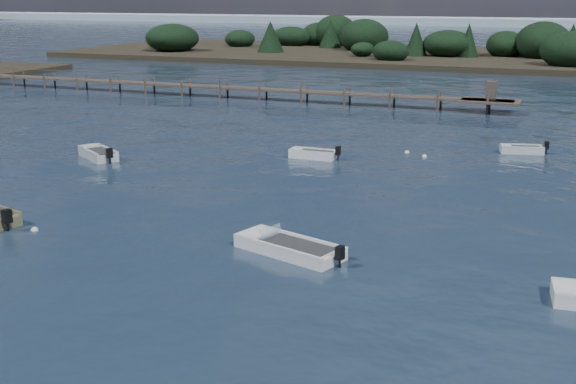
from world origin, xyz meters
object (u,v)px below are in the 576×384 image
at_px(tender_far_grey_b, 522,151).
at_px(tender_far_white, 313,156).
at_px(dinghy_mid_white_a, 289,250).
at_px(jetty, 223,88).
at_px(tender_far_grey, 98,155).

bearing_deg(tender_far_grey_b, tender_far_white, -151.98).
bearing_deg(tender_far_white, tender_far_grey_b, 28.02).
distance_m(dinghy_mid_white_a, jetty, 45.14).
bearing_deg(tender_far_white, dinghy_mid_white_a, -73.38).
height_order(dinghy_mid_white_a, tender_far_grey, tender_far_grey).
bearing_deg(tender_far_grey_b, dinghy_mid_white_a, -107.23).
bearing_deg(dinghy_mid_white_a, tender_far_white, 106.62).
distance_m(dinghy_mid_white_a, tender_far_grey_b, 24.03).
bearing_deg(tender_far_grey, dinghy_mid_white_a, -33.49).
height_order(tender_far_white, jetty, jetty).
xyz_separation_m(dinghy_mid_white_a, jetty, (-22.51, 39.11, 0.84)).
bearing_deg(dinghy_mid_white_a, tender_far_grey, 146.51).
distance_m(tender_far_white, tender_far_grey_b, 13.66).
bearing_deg(dinghy_mid_white_a, tender_far_grey_b, 72.77).
relative_size(dinghy_mid_white_a, jetty, 0.08).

